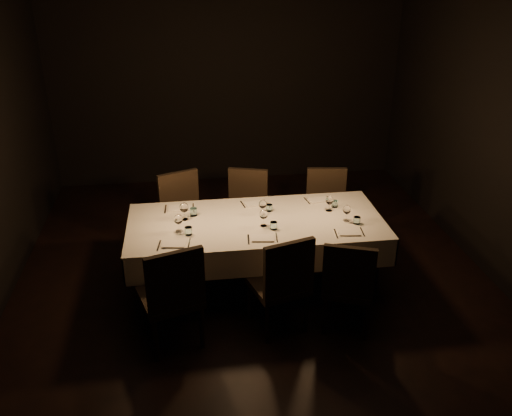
{
  "coord_description": "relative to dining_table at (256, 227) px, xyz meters",
  "views": [
    {
      "loc": [
        -0.65,
        -4.73,
        3.18
      ],
      "look_at": [
        0.0,
        0.0,
        0.9
      ],
      "focal_mm": 38.0,
      "sensor_mm": 36.0,
      "label": 1
    }
  ],
  "objects": [
    {
      "name": "chair_far_right",
      "position": [
        0.92,
        0.74,
        -0.17
      ],
      "size": [
        0.51,
        0.51,
        0.94
      ],
      "rotation": [
        0.0,
        0.0,
        -0.14
      ],
      "color": "black",
      "rests_on": "ground"
    },
    {
      "name": "chair_near_right",
      "position": [
        0.71,
        -0.83,
        -0.17
      ],
      "size": [
        0.58,
        0.58,
        0.94
      ],
      "rotation": [
        0.0,
        0.0,
        2.78
      ],
      "color": "black",
      "rests_on": "ground"
    },
    {
      "name": "chair_near_left",
      "position": [
        -0.83,
        -0.85,
        -0.13
      ],
      "size": [
        0.61,
        0.61,
        1.02
      ],
      "rotation": [
        0.0,
        0.0,
        3.45
      ],
      "color": "black",
      "rests_on": "ground"
    },
    {
      "name": "chair_near_center",
      "position": [
        0.13,
        -0.76,
        -0.15
      ],
      "size": [
        0.59,
        0.59,
        0.98
      ],
      "rotation": [
        0.0,
        0.0,
        3.43
      ],
      "color": "black",
      "rests_on": "ground"
    },
    {
      "name": "chair_far_center",
      "position": [
        0.01,
        0.84,
        -0.17
      ],
      "size": [
        0.56,
        0.56,
        0.94
      ],
      "rotation": [
        0.0,
        0.0,
        -0.3
      ],
      "color": "black",
      "rests_on": "ground"
    },
    {
      "name": "place_setting_near_right",
      "position": [
        0.89,
        -0.22,
        0.14
      ],
      "size": [
        0.31,
        0.39,
        0.17
      ],
      "rotation": [
        0.0,
        0.0,
        -0.09
      ],
      "color": "beige",
      "rests_on": "dining_table"
    },
    {
      "name": "place_setting_near_center",
      "position": [
        0.06,
        -0.22,
        0.14
      ],
      "size": [
        0.32,
        0.4,
        0.17
      ],
      "rotation": [
        0.0,
        0.0,
        -0.1
      ],
      "color": "beige",
      "rests_on": "dining_table"
    },
    {
      "name": "chair_far_left",
      "position": [
        -0.71,
        0.76,
        -0.15
      ],
      "size": [
        0.6,
        0.6,
        0.97
      ],
      "rotation": [
        0.0,
        0.0,
        0.37
      ],
      "color": "black",
      "rests_on": "ground"
    },
    {
      "name": "dining_table",
      "position": [
        0.0,
        0.0,
        0.0
      ],
      "size": [
        2.52,
        1.12,
        0.76
      ],
      "color": "black",
      "rests_on": "ground"
    },
    {
      "name": "place_setting_far_left",
      "position": [
        -0.69,
        0.22,
        0.15
      ],
      "size": [
        0.33,
        0.41,
        0.18
      ],
      "rotation": [
        0.0,
        0.0,
        -0.05
      ],
      "color": "beige",
      "rests_on": "dining_table"
    },
    {
      "name": "place_setting_far_center",
      "position": [
        0.09,
        0.22,
        0.14
      ],
      "size": [
        0.31,
        0.39,
        0.16
      ],
      "rotation": [
        0.0,
        0.0,
        0.16
      ],
      "color": "beige",
      "rests_on": "dining_table"
    },
    {
      "name": "room",
      "position": [
        0.0,
        0.0,
        0.81
      ],
      "size": [
        5.01,
        6.01,
        3.01
      ],
      "color": "black",
      "rests_on": "ground"
    },
    {
      "name": "place_setting_near_left",
      "position": [
        -0.75,
        -0.22,
        0.14
      ],
      "size": [
        0.33,
        0.4,
        0.18
      ],
      "rotation": [
        0.0,
        0.0,
        -0.13
      ],
      "color": "beige",
      "rests_on": "dining_table"
    },
    {
      "name": "place_setting_far_right",
      "position": [
        0.78,
        0.22,
        0.14
      ],
      "size": [
        0.31,
        0.39,
        0.16
      ],
      "rotation": [
        0.0,
        0.0,
        0.16
      ],
      "color": "beige",
      "rests_on": "dining_table"
    }
  ]
}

